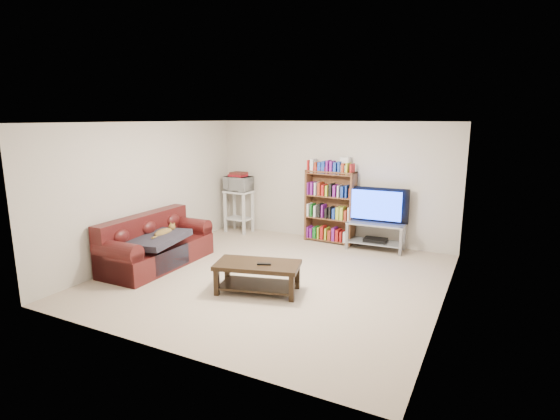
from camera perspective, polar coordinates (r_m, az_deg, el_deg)
The scene contains 19 objects.
floor at distance 6.97m, azimuth -0.77°, elevation -8.76°, with size 5.00×5.00×0.00m, color #C3AC91.
ceiling at distance 6.52m, azimuth -0.83°, elevation 11.38°, with size 5.00×5.00×0.00m, color white.
wall_back at distance 8.90m, azimuth 6.74°, elevation 3.71°, with size 5.00×5.00×0.00m, color beige.
wall_front at distance 4.64m, azimuth -15.38°, elevation -4.35°, with size 5.00×5.00×0.00m, color beige.
wall_left at distance 8.09m, azimuth -16.67°, elevation 2.46°, with size 5.00×5.00×0.00m, color beige.
wall_right at distance 5.93m, azimuth 21.12°, elevation -1.20°, with size 5.00×5.00×0.00m, color beige.
sofa at distance 7.75m, azimuth -16.09°, elevation -4.71°, with size 0.89×2.01×0.86m.
blanket at distance 7.48m, azimuth -15.87°, elevation -3.65°, with size 0.77×1.00×0.10m, color #27252E.
cat at distance 7.59m, azimuth -14.98°, elevation -2.90°, with size 0.22×0.54×0.16m, color brown, non-canonical shape.
coffee_table at distance 6.32m, azimuth -2.94°, elevation -8.06°, with size 1.31×0.89×0.44m.
remote at distance 6.20m, azimuth -2.10°, elevation -7.06°, with size 0.20×0.05×0.02m, color black.
tv_stand at distance 8.46m, azimuth 12.40°, elevation -2.76°, with size 1.08×0.52×0.53m.
television at distance 8.35m, azimuth 12.55°, elevation 0.56°, with size 1.14×0.15×0.66m, color black.
dvd_player at distance 8.50m, azimuth 12.35°, elevation -3.85°, with size 0.42×0.30×0.06m, color black.
bookshelf at distance 8.77m, azimuth 6.56°, elevation 0.55°, with size 1.01×0.36×1.44m.
shelf_clutter at distance 8.62m, azimuth 7.32°, elevation 5.74°, with size 0.74×0.23×0.28m.
microwave_stand at distance 9.55m, azimuth -5.40°, elevation 0.57°, with size 0.60×0.45×0.92m.
microwave at distance 9.46m, azimuth -5.46°, elevation 3.46°, with size 0.56×0.38×0.31m, color silver.
game_boxes at distance 9.44m, azimuth -5.48°, elevation 4.55°, with size 0.33×0.29×0.05m, color maroon.
Camera 1 is at (3.04, -5.77, 2.47)m, focal length 28.00 mm.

